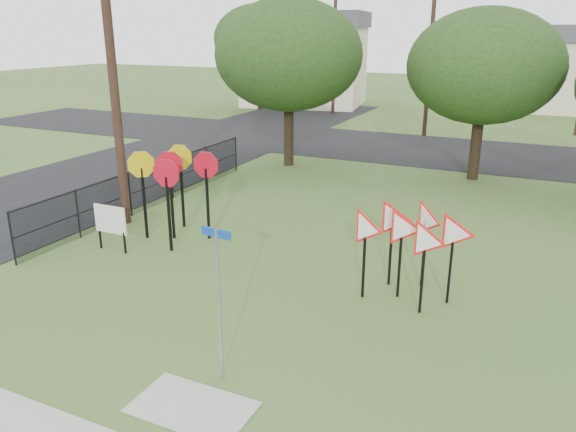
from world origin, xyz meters
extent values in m
plane|color=#385A21|center=(0.00, 0.00, 0.00)|extent=(140.00, 140.00, 0.00)
cube|color=black|center=(-12.00, 10.00, 0.01)|extent=(8.00, 50.00, 0.02)
cube|color=black|center=(0.00, 20.00, 0.01)|extent=(60.00, 8.00, 0.02)
cube|color=#999891|center=(0.00, -2.40, 0.01)|extent=(2.00, 1.20, 0.02)
cylinder|color=gray|center=(0.03, -1.50, 1.43)|extent=(0.06, 0.06, 2.87)
cube|color=#0D3F96|center=(0.03, -1.50, 2.79)|extent=(0.59, 0.08, 0.15)
cube|color=black|center=(-5.05, 3.98, 1.07)|extent=(0.06, 0.06, 2.14)
cube|color=black|center=(-4.09, 4.41, 1.07)|extent=(0.06, 0.06, 2.14)
cube|color=black|center=(-4.51, 3.12, 1.07)|extent=(0.06, 0.06, 2.14)
cube|color=black|center=(-5.80, 3.66, 1.07)|extent=(0.06, 0.06, 2.14)
cube|color=black|center=(-5.37, 4.94, 1.07)|extent=(0.06, 0.06, 2.14)
cube|color=black|center=(1.27, 2.69, 0.83)|extent=(0.06, 0.06, 1.66)
cube|color=black|center=(2.00, 3.06, 0.83)|extent=(0.06, 0.06, 1.66)
cube|color=black|center=(2.65, 2.51, 0.83)|extent=(0.06, 0.06, 1.66)
cube|color=black|center=(1.64, 3.61, 0.83)|extent=(0.06, 0.06, 1.66)
cube|color=black|center=(2.37, 3.89, 0.83)|extent=(0.06, 0.06, 1.66)
cube|color=black|center=(3.11, 3.24, 0.83)|extent=(0.06, 0.06, 1.66)
cube|color=black|center=(-6.44, 2.41, 0.31)|extent=(0.04, 0.04, 0.62)
cube|color=black|center=(-5.55, 2.41, 0.31)|extent=(0.04, 0.04, 0.62)
cube|color=silver|center=(-6.00, 2.41, 0.93)|extent=(1.06, 0.05, 0.80)
cylinder|color=#38231A|center=(-7.30, 4.50, 5.00)|extent=(0.28, 0.28, 10.00)
cylinder|color=#38231A|center=(-2.00, 24.00, 4.50)|extent=(0.24, 0.24, 9.00)
cylinder|color=#38231A|center=(-10.00, 30.00, 4.50)|extent=(0.24, 0.24, 9.00)
cylinder|color=black|center=(-7.60, 0.50, 0.75)|extent=(0.05, 0.05, 1.50)
cylinder|color=black|center=(-7.60, 2.80, 0.75)|extent=(0.05, 0.05, 1.50)
cylinder|color=black|center=(-7.60, 5.10, 0.75)|extent=(0.05, 0.05, 1.50)
cylinder|color=black|center=(-7.60, 7.40, 0.75)|extent=(0.05, 0.05, 1.50)
cylinder|color=black|center=(-7.60, 9.70, 0.75)|extent=(0.05, 0.05, 1.50)
cylinder|color=black|center=(-7.60, 12.00, 0.75)|extent=(0.05, 0.05, 1.50)
cube|color=black|center=(-7.60, 6.25, 1.46)|extent=(0.03, 11.50, 0.03)
cube|color=black|center=(-7.60, 6.25, 0.75)|extent=(0.03, 11.50, 0.03)
cube|color=black|center=(-7.60, 6.25, 0.75)|extent=(0.01, 11.50, 1.50)
cube|color=beige|center=(-14.00, 34.00, 3.00)|extent=(10.08, 8.46, 6.00)
cube|color=#4A4A4F|center=(-14.00, 34.00, 6.60)|extent=(10.58, 8.88, 1.20)
cube|color=beige|center=(4.00, 40.00, 2.50)|extent=(8.00, 8.00, 5.00)
cube|color=#4A4A4F|center=(4.00, 40.00, 5.60)|extent=(8.40, 8.40, 1.20)
cylinder|color=black|center=(-6.00, 14.00, 1.31)|extent=(0.44, 0.44, 2.62)
ellipsoid|color=#1C3414|center=(-6.00, 14.00, 4.87)|extent=(6.40, 6.40, 4.80)
cylinder|color=black|center=(2.00, 15.00, 1.22)|extent=(0.44, 0.44, 2.45)
ellipsoid|color=#1C3414|center=(2.00, 15.00, 4.55)|extent=(6.00, 6.00, 4.50)
cylinder|color=black|center=(-16.00, 30.00, 1.40)|extent=(0.44, 0.44, 2.80)
ellipsoid|color=#1C3414|center=(-16.00, 30.00, 5.18)|extent=(6.80, 6.80, 5.10)
camera|label=1|loc=(4.77, -8.75, 5.97)|focal=35.00mm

